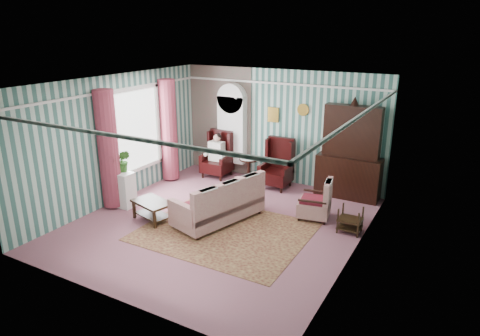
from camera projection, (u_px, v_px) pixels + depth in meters
The scene contains 17 objects.
floor at pixel (220, 223), 8.91m from camera, with size 6.00×6.00×0.00m, color #7F4A58.
room_shell at pixel (197, 124), 8.71m from camera, with size 5.53×6.02×2.91m.
bookcase at pixel (232, 135), 11.54m from camera, with size 0.80×0.28×2.24m, color silver.
dresser_hutch at pixel (350, 149), 9.92m from camera, with size 1.50×0.56×2.36m, color black.
wingback_left at pixel (217, 154), 11.49m from camera, with size 0.76×0.80×1.25m, color black.
wingback_right at pixel (276, 164), 10.68m from camera, with size 0.76×0.80×1.25m, color black.
seated_woman at pixel (217, 156), 11.50m from camera, with size 0.44×0.40×1.18m, color white, non-canonical shape.
round_side_table at pixel (249, 169), 11.30m from camera, with size 0.50×0.50×0.60m, color black.
nest_table at pixel (350, 219), 8.44m from camera, with size 0.45×0.38×0.54m, color black.
plant_stand at pixel (122, 189), 9.64m from camera, with size 0.55×0.35×0.80m, color white.
rug at pixel (225, 231), 8.52m from camera, with size 3.20×2.60×0.01m, color #4D1B19.
sofa at pixel (218, 201), 8.87m from camera, with size 1.97×0.93×0.90m, color beige.
floral_armchair at pixel (315, 198), 9.01m from camera, with size 0.72×0.78×0.89m, color beige.
coffee_table at pixel (153, 211), 8.99m from camera, with size 0.85×0.54×0.42m, color black.
potted_plant_a at pixel (114, 164), 9.39m from camera, with size 0.41×0.35×0.45m, color #23581B.
potted_plant_b at pixel (124, 161), 9.49m from camera, with size 0.28×0.22×0.51m, color #1E4F18.
potted_plant_c at pixel (121, 163), 9.51m from camera, with size 0.24×0.24×0.42m, color #204C17.
Camera 1 is at (4.30, -6.88, 3.89)m, focal length 32.00 mm.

